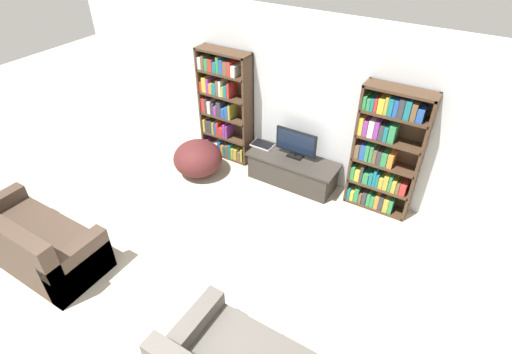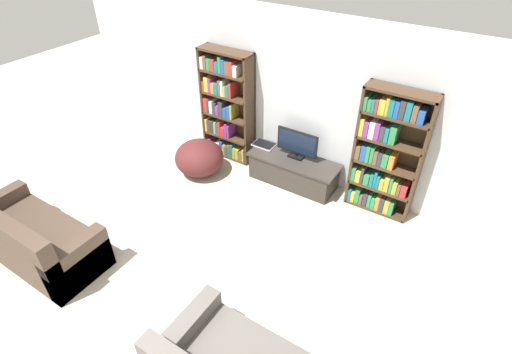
{
  "view_description": "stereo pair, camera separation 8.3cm",
  "coord_description": "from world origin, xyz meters",
  "px_view_note": "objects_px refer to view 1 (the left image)",
  "views": [
    {
      "loc": [
        2.33,
        -0.84,
        3.93
      ],
      "look_at": [
        0.03,
        2.9,
        0.7
      ],
      "focal_mm": 28.0,
      "sensor_mm": 36.0,
      "label": 1
    },
    {
      "loc": [
        2.4,
        -0.8,
        3.93
      ],
      "look_at": [
        0.03,
        2.9,
        0.7
      ],
      "focal_mm": 28.0,
      "sensor_mm": 36.0,
      "label": 2
    }
  ],
  "objects_px": {
    "bookshelf_right": "(384,153)",
    "laptop": "(263,145)",
    "television": "(296,143)",
    "bookshelf_left": "(224,107)",
    "beanbag_ottoman": "(198,158)",
    "tv_stand": "(292,170)",
    "couch_left_sectional": "(34,243)"
  },
  "relations": [
    {
      "from": "bookshelf_right",
      "to": "laptop",
      "type": "height_order",
      "value": "bookshelf_right"
    },
    {
      "from": "television",
      "to": "laptop",
      "type": "height_order",
      "value": "television"
    },
    {
      "from": "bookshelf_left",
      "to": "beanbag_ottoman",
      "type": "bearing_deg",
      "value": -93.69
    },
    {
      "from": "tv_stand",
      "to": "couch_left_sectional",
      "type": "bearing_deg",
      "value": -121.81
    },
    {
      "from": "couch_left_sectional",
      "to": "beanbag_ottoman",
      "type": "bearing_deg",
      "value": 78.41
    },
    {
      "from": "television",
      "to": "laptop",
      "type": "xyz_separation_m",
      "value": [
        -0.61,
        0.02,
        -0.23
      ]
    },
    {
      "from": "bookshelf_left",
      "to": "tv_stand",
      "type": "height_order",
      "value": "bookshelf_left"
    },
    {
      "from": "television",
      "to": "beanbag_ottoman",
      "type": "relative_size",
      "value": 0.85
    },
    {
      "from": "bookshelf_left",
      "to": "laptop",
      "type": "xyz_separation_m",
      "value": [
        0.79,
        -0.06,
        -0.46
      ]
    },
    {
      "from": "bookshelf_left",
      "to": "beanbag_ottoman",
      "type": "relative_size",
      "value": 2.36
    },
    {
      "from": "television",
      "to": "couch_left_sectional",
      "type": "relative_size",
      "value": 0.38
    },
    {
      "from": "bookshelf_right",
      "to": "television",
      "type": "bearing_deg",
      "value": -176.66
    },
    {
      "from": "couch_left_sectional",
      "to": "laptop",
      "type": "bearing_deg",
      "value": 67.35
    },
    {
      "from": "television",
      "to": "tv_stand",
      "type": "bearing_deg",
      "value": -90.0
    },
    {
      "from": "bookshelf_left",
      "to": "television",
      "type": "distance_m",
      "value": 1.42
    },
    {
      "from": "beanbag_ottoman",
      "to": "tv_stand",
      "type": "bearing_deg",
      "value": 22.02
    },
    {
      "from": "bookshelf_right",
      "to": "television",
      "type": "xyz_separation_m",
      "value": [
        -1.32,
        -0.08,
        -0.23
      ]
    },
    {
      "from": "tv_stand",
      "to": "laptop",
      "type": "distance_m",
      "value": 0.66
    },
    {
      "from": "bookshelf_left",
      "to": "bookshelf_right",
      "type": "xyz_separation_m",
      "value": [
        2.71,
        -0.0,
        0.01
      ]
    },
    {
      "from": "laptop",
      "to": "beanbag_ottoman",
      "type": "bearing_deg",
      "value": -141.04
    },
    {
      "from": "tv_stand",
      "to": "beanbag_ottoman",
      "type": "distance_m",
      "value": 1.56
    },
    {
      "from": "bookshelf_left",
      "to": "bookshelf_right",
      "type": "distance_m",
      "value": 2.71
    },
    {
      "from": "laptop",
      "to": "bookshelf_right",
      "type": "bearing_deg",
      "value": 1.71
    },
    {
      "from": "bookshelf_right",
      "to": "beanbag_ottoman",
      "type": "bearing_deg",
      "value": -165.13
    },
    {
      "from": "bookshelf_left",
      "to": "laptop",
      "type": "bearing_deg",
      "value": -4.2
    },
    {
      "from": "bookshelf_left",
      "to": "couch_left_sectional",
      "type": "xyz_separation_m",
      "value": [
        -0.58,
        -3.34,
        -0.61
      ]
    },
    {
      "from": "couch_left_sectional",
      "to": "beanbag_ottoman",
      "type": "relative_size",
      "value": 2.24
    },
    {
      "from": "couch_left_sectional",
      "to": "television",
      "type": "bearing_deg",
      "value": 58.76
    },
    {
      "from": "tv_stand",
      "to": "beanbag_ottoman",
      "type": "height_order",
      "value": "beanbag_ottoman"
    },
    {
      "from": "tv_stand",
      "to": "bookshelf_left",
      "type": "bearing_deg",
      "value": 173.92
    },
    {
      "from": "tv_stand",
      "to": "television",
      "type": "distance_m",
      "value": 0.47
    },
    {
      "from": "bookshelf_right",
      "to": "laptop",
      "type": "distance_m",
      "value": 1.98
    }
  ]
}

